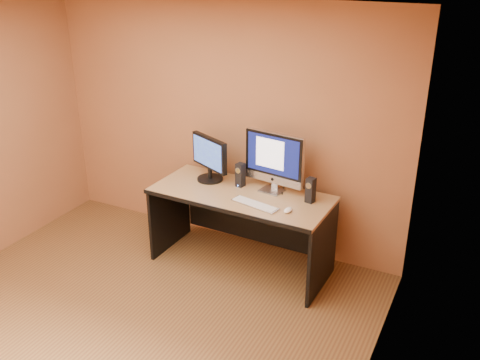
# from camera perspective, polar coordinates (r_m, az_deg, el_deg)

# --- Properties ---
(floor) EXTENTS (4.00, 4.00, 0.00)m
(floor) POSITION_cam_1_polar(r_m,az_deg,el_deg) (4.82, -13.26, -16.00)
(floor) COLOR brown
(floor) RESTS_ON ground
(walls) EXTENTS (4.00, 4.00, 2.60)m
(walls) POSITION_cam_1_polar(r_m,az_deg,el_deg) (4.13, -14.91, -1.89)
(walls) COLOR #9A623E
(walls) RESTS_ON ground
(ceiling) EXTENTS (4.00, 4.00, 0.00)m
(ceiling) POSITION_cam_1_polar(r_m,az_deg,el_deg) (3.78, -17.02, 16.21)
(ceiling) COLOR white
(ceiling) RESTS_ON walls
(desk) EXTENTS (1.79, 0.83, 0.82)m
(desk) POSITION_cam_1_polar(r_m,az_deg,el_deg) (5.40, 0.09, -5.37)
(desk) COLOR #A57652
(desk) RESTS_ON ground
(imac) EXTENTS (0.66, 0.32, 0.61)m
(imac) POSITION_cam_1_polar(r_m,az_deg,el_deg) (5.15, 3.48, 1.88)
(imac) COLOR #AFAFB3
(imac) RESTS_ON desk
(second_monitor) EXTENTS (0.59, 0.46, 0.46)m
(second_monitor) POSITION_cam_1_polar(r_m,az_deg,el_deg) (5.43, -3.26, 2.27)
(second_monitor) COLOR black
(second_monitor) RESTS_ON desk
(speaker_left) EXTENTS (0.09, 0.09, 0.24)m
(speaker_left) POSITION_cam_1_polar(r_m,az_deg,el_deg) (5.32, 0.05, 0.55)
(speaker_left) COLOR black
(speaker_left) RESTS_ON desk
(speaker_right) EXTENTS (0.09, 0.09, 0.24)m
(speaker_right) POSITION_cam_1_polar(r_m,az_deg,el_deg) (5.03, 7.54, -1.09)
(speaker_right) COLOR black
(speaker_right) RESTS_ON desk
(keyboard) EXTENTS (0.49, 0.23, 0.02)m
(keyboard) POSITION_cam_1_polar(r_m,az_deg,el_deg) (4.97, 1.59, -2.62)
(keyboard) COLOR #AFAFB3
(keyboard) RESTS_ON desk
(mouse) EXTENTS (0.08, 0.12, 0.04)m
(mouse) POSITION_cam_1_polar(r_m,az_deg,el_deg) (4.86, 5.14, -3.21)
(mouse) COLOR white
(mouse) RESTS_ON desk
(cable_a) EXTENTS (0.08, 0.24, 0.01)m
(cable_a) POSITION_cam_1_polar(r_m,az_deg,el_deg) (5.30, 4.64, -1.00)
(cable_a) COLOR black
(cable_a) RESTS_ON desk
(cable_b) EXTENTS (0.08, 0.19, 0.01)m
(cable_b) POSITION_cam_1_polar(r_m,az_deg,el_deg) (5.41, 3.41, -0.43)
(cable_b) COLOR black
(cable_b) RESTS_ON desk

